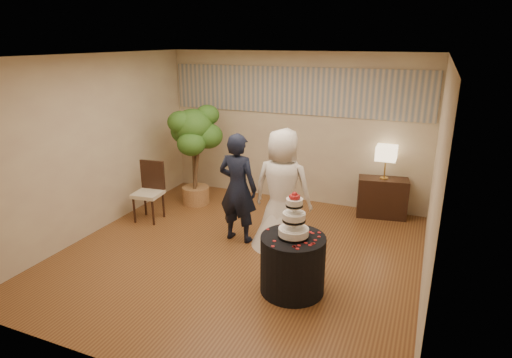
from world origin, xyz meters
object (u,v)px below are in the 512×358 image
at_px(console, 382,198).
at_px(side_chair, 148,192).
at_px(wedding_cake, 294,215).
at_px(cake_table, 293,264).
at_px(bride, 282,189).
at_px(groom, 238,188).
at_px(table_lamp, 386,162).
at_px(ficus_tree, 194,155).

distance_m(console, side_chair, 4.08).
bearing_deg(wedding_cake, cake_table, 0.00).
bearing_deg(console, wedding_cake, -114.02).
height_order(bride, wedding_cake, bride).
relative_size(cake_table, side_chair, 0.78).
relative_size(bride, console, 2.14).
xyz_separation_m(cake_table, wedding_cake, (0.00, 0.00, 0.66)).
relative_size(groom, cake_table, 2.14).
bearing_deg(table_lamp, side_chair, -155.15).
relative_size(groom, bride, 0.94).
distance_m(cake_table, console, 2.95).
bearing_deg(side_chair, table_lamp, 18.90).
xyz_separation_m(groom, ficus_tree, (-1.40, 1.10, 0.10)).
xyz_separation_m(bride, ficus_tree, (-2.08, 1.00, 0.05)).
xyz_separation_m(bride, console, (1.27, 1.71, -0.55)).
bearing_deg(bride, table_lamp, -127.23).
relative_size(bride, side_chair, 1.77).
xyz_separation_m(groom, side_chair, (-1.75, 0.10, -0.34)).
height_order(groom, ficus_tree, ficus_tree).
distance_m(wedding_cake, side_chair, 3.23).
height_order(bride, cake_table, bride).
distance_m(wedding_cake, table_lamp, 2.95).
bearing_deg(table_lamp, bride, -126.52).
height_order(groom, cake_table, groom).
height_order(groom, side_chair, groom).
xyz_separation_m(table_lamp, side_chair, (-3.70, -1.71, -0.48)).
height_order(table_lamp, side_chair, table_lamp).
distance_m(wedding_cake, ficus_tree, 3.39).
height_order(cake_table, ficus_tree, ficus_tree).
relative_size(cake_table, console, 0.94).
bearing_deg(bride, groom, 7.38).
distance_m(groom, side_chair, 1.78).
relative_size(console, side_chair, 0.83).
relative_size(bride, cake_table, 2.27).
bearing_deg(wedding_cake, table_lamp, 75.81).
xyz_separation_m(wedding_cake, ficus_tree, (-2.63, 2.15, -0.07)).
xyz_separation_m(console, side_chair, (-3.70, -1.71, 0.16)).
bearing_deg(ficus_tree, table_lamp, 12.00).
bearing_deg(ficus_tree, wedding_cake, -39.28).
bearing_deg(console, side_chair, -164.97).
bearing_deg(side_chair, console, 18.90).
distance_m(groom, table_lamp, 2.66).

